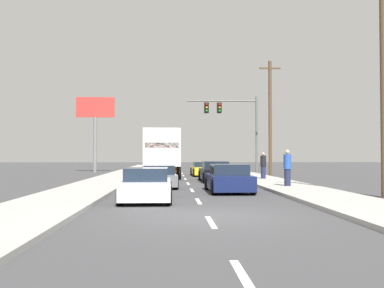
# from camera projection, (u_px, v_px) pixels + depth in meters

# --- Properties ---
(ground_plane) EXTENTS (140.00, 140.00, 0.00)m
(ground_plane) POSITION_uv_depth(u_px,v_px,m) (183.00, 175.00, 36.99)
(ground_plane) COLOR #3D3D3F
(sidewalk_right) EXTENTS (2.94, 80.00, 0.14)m
(sidewalk_right) POSITION_uv_depth(u_px,v_px,m) (253.00, 177.00, 32.24)
(sidewalk_right) COLOR #9E9E99
(sidewalk_right) RESTS_ON ground_plane
(sidewalk_left) EXTENTS (2.94, 80.00, 0.14)m
(sidewalk_left) POSITION_uv_depth(u_px,v_px,m) (116.00, 177.00, 31.76)
(sidewalk_left) COLOR #9E9E99
(sidewalk_left) RESTS_ON ground_plane
(lane_markings) EXTENTS (0.14, 57.00, 0.01)m
(lane_markings) POSITION_uv_depth(u_px,v_px,m) (184.00, 177.00, 33.39)
(lane_markings) COLOR silver
(lane_markings) RESTS_ON ground_plane
(box_truck) EXTENTS (2.82, 8.41, 3.47)m
(box_truck) POSITION_uv_depth(u_px,v_px,m) (162.00, 151.00, 32.16)
(box_truck) COLOR white
(box_truck) RESTS_ON ground_plane
(car_gray) EXTENTS (2.03, 4.11, 1.16)m
(car_gray) POSITION_uv_depth(u_px,v_px,m) (159.00, 177.00, 22.72)
(car_gray) COLOR slate
(car_gray) RESTS_ON ground_plane
(car_white) EXTENTS (1.86, 4.05, 1.22)m
(car_white) POSITION_uv_depth(u_px,v_px,m) (147.00, 185.00, 16.03)
(car_white) COLOR white
(car_white) RESTS_ON ground_plane
(car_yellow) EXTENTS (2.01, 4.20, 1.14)m
(car_yellow) POSITION_uv_depth(u_px,v_px,m) (204.00, 169.00, 35.63)
(car_yellow) COLOR yellow
(car_yellow) RESTS_ON ground_plane
(car_black) EXTENTS (1.88, 4.65, 1.30)m
(car_black) POSITION_uv_depth(u_px,v_px,m) (215.00, 172.00, 28.02)
(car_black) COLOR black
(car_black) RESTS_ON ground_plane
(car_navy) EXTENTS (1.95, 4.07, 1.27)m
(car_navy) POSITION_uv_depth(u_px,v_px,m) (229.00, 180.00, 19.89)
(car_navy) COLOR #141E4C
(car_navy) RESTS_ON ground_plane
(traffic_signal_mast) EXTENTS (6.61, 0.69, 7.17)m
(traffic_signal_mast) POSITION_uv_depth(u_px,v_px,m) (228.00, 116.00, 40.40)
(traffic_signal_mast) COLOR #595B56
(traffic_signal_mast) RESTS_ON ground_plane
(utility_pole_near) EXTENTS (1.80, 0.28, 10.43)m
(utility_pole_near) POSITION_uv_depth(u_px,v_px,m) (384.00, 63.00, 17.41)
(utility_pole_near) COLOR brown
(utility_pole_near) RESTS_ON ground_plane
(utility_pole_mid) EXTENTS (1.80, 0.28, 9.56)m
(utility_pole_mid) POSITION_uv_depth(u_px,v_px,m) (270.00, 116.00, 36.25)
(utility_pole_mid) COLOR brown
(utility_pole_mid) RESTS_ON ground_plane
(roadside_billboard) EXTENTS (3.79, 0.36, 7.47)m
(roadside_billboard) POSITION_uv_depth(u_px,v_px,m) (95.00, 119.00, 43.27)
(roadside_billboard) COLOR slate
(roadside_billboard) RESTS_ON ground_plane
(pedestrian_near_corner) EXTENTS (0.38, 0.38, 1.73)m
(pedestrian_near_corner) POSITION_uv_depth(u_px,v_px,m) (263.00, 165.00, 28.94)
(pedestrian_near_corner) COLOR #1E233F
(pedestrian_near_corner) RESTS_ON sidewalk_right
(pedestrian_mid_block) EXTENTS (0.38, 0.38, 1.82)m
(pedestrian_mid_block) POSITION_uv_depth(u_px,v_px,m) (287.00, 168.00, 21.96)
(pedestrian_mid_block) COLOR #1E233F
(pedestrian_mid_block) RESTS_ON sidewalk_right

